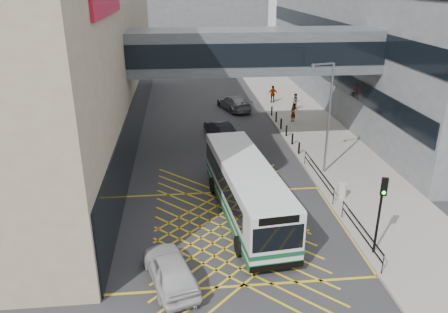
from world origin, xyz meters
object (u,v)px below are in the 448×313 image
object	(u,v)px
car_white	(170,269)
street_lamp	(327,112)
car_dark	(219,128)
pedestrian_a	(293,113)
car_silver	(234,102)
litter_bin	(342,191)
bus	(246,188)
pedestrian_b	(296,102)
traffic_light	(381,205)
pedestrian_c	(273,94)

from	to	relation	value
car_white	street_lamp	world-z (taller)	street_lamp
car_dark	pedestrian_a	size ratio (longest dim) A/B	2.42
car_silver	litter_bin	bearing A→B (deg)	82.93
street_lamp	litter_bin	bearing A→B (deg)	-104.81
car_dark	litter_bin	distance (m)	13.89
car_white	pedestrian_a	xyz separation A→B (m)	(10.92, 21.90, 0.27)
bus	pedestrian_b	xyz separation A→B (m)	(8.06, 20.09, -0.67)
traffic_light	pedestrian_b	bearing A→B (deg)	100.87
bus	pedestrian_c	bearing A→B (deg)	68.63
car_white	street_lamp	xyz separation A→B (m)	(10.08, 10.55, 3.62)
traffic_light	pedestrian_c	xyz separation A→B (m)	(0.87, 27.73, -1.71)
car_white	litter_bin	world-z (taller)	car_white
litter_bin	pedestrian_c	size ratio (longest dim) A/B	0.51
car_white	pedestrian_c	world-z (taller)	pedestrian_c
car_dark	pedestrian_b	xyz separation A→B (m)	(8.24, 6.47, 0.35)
street_lamp	pedestrian_b	size ratio (longest dim) A/B	4.43
traffic_light	pedestrian_a	distance (m)	20.98
street_lamp	pedestrian_a	world-z (taller)	street_lamp
bus	street_lamp	xyz separation A→B (m)	(5.99, 4.96, 2.69)
pedestrian_b	pedestrian_a	bearing A→B (deg)	-108.13
car_silver	litter_bin	world-z (taller)	car_silver
traffic_light	pedestrian_a	xyz separation A→B (m)	(1.32, 20.87, -1.76)
car_silver	pedestrian_c	bearing A→B (deg)	-175.17
car_silver	litter_bin	size ratio (longest dim) A/B	5.50
litter_bin	pedestrian_a	bearing A→B (deg)	86.86
pedestrian_c	pedestrian_b	bearing A→B (deg)	117.87
pedestrian_a	car_dark	bearing A→B (deg)	-18.57
car_dark	traffic_light	world-z (taller)	traffic_light
car_silver	pedestrian_b	world-z (taller)	pedestrian_b
traffic_light	pedestrian_c	bearing A→B (deg)	104.96
car_silver	traffic_light	distance (m)	26.17
car_white	pedestrian_a	size ratio (longest dim) A/B	2.73
car_dark	car_silver	xyz separation A→B (m)	(2.19, 7.67, 0.14)
street_lamp	litter_bin	distance (m)	5.31
car_dark	traffic_light	xyz separation A→B (m)	(5.70, -18.18, 2.13)
pedestrian_c	street_lamp	bearing A→B (deg)	88.07
street_lamp	pedestrian_c	world-z (taller)	street_lamp
bus	traffic_light	size ratio (longest dim) A/B	2.81
car_white	car_silver	xyz separation A→B (m)	(6.08, 26.88, 0.04)
street_lamp	pedestrian_a	bearing A→B (deg)	70.84
car_white	traffic_light	world-z (taller)	traffic_light
bus	pedestrian_b	size ratio (longest dim) A/B	6.78
street_lamp	litter_bin	world-z (taller)	street_lamp
car_white	pedestrian_b	world-z (taller)	pedestrian_b
litter_bin	traffic_light	bearing A→B (deg)	-94.82
car_white	traffic_light	size ratio (longest dim) A/B	1.15
traffic_light	pedestrian_b	size ratio (longest dim) A/B	2.41
bus	litter_bin	xyz separation A→B (m)	(6.00, 1.19, -1.05)
traffic_light	litter_bin	bearing A→B (deg)	101.93
street_lamp	pedestrian_a	xyz separation A→B (m)	(0.84, 11.34, -3.35)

